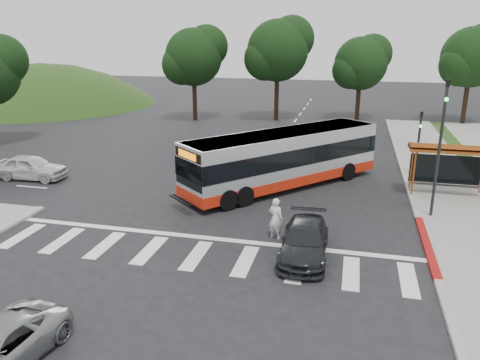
% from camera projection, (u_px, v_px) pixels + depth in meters
% --- Properties ---
extents(ground, '(140.00, 140.00, 0.00)m').
position_uv_depth(ground, '(229.00, 211.00, 23.18)').
color(ground, black).
rests_on(ground, ground).
extents(sidewalk_east, '(4.00, 40.00, 0.12)m').
position_uv_depth(sidewalk_east, '(440.00, 179.00, 28.08)').
color(sidewalk_east, gray).
rests_on(sidewalk_east, ground).
extents(curb_east, '(0.30, 40.00, 0.15)m').
position_uv_depth(curb_east, '(405.00, 176.00, 28.53)').
color(curb_east, '#9E9991').
rests_on(curb_east, ground).
extents(curb_east_red, '(0.32, 6.00, 0.15)m').
position_uv_depth(curb_east_red, '(427.00, 245.00, 19.26)').
color(curb_east_red, maroon).
rests_on(curb_east_red, ground).
extents(hillside_nw, '(44.00, 44.00, 10.00)m').
position_uv_depth(hillside_nw, '(44.00, 104.00, 58.23)').
color(hillside_nw, '#1C3C13').
rests_on(hillside_nw, ground).
extents(crosswalk_ladder, '(18.00, 2.60, 0.01)m').
position_uv_depth(crosswalk_ladder, '(196.00, 255.00, 18.54)').
color(crosswalk_ladder, silver).
rests_on(crosswalk_ladder, ground).
extents(bus_shelter, '(4.20, 1.60, 2.86)m').
position_uv_depth(bus_shelter, '(450.00, 153.00, 24.75)').
color(bus_shelter, '#A24D1B').
rests_on(bus_shelter, sidewalk_east).
extents(traffic_signal_ne_tall, '(0.18, 0.37, 6.50)m').
position_uv_depth(traffic_signal_ne_tall, '(441.00, 138.00, 21.22)').
color(traffic_signal_ne_tall, black).
rests_on(traffic_signal_ne_tall, ground).
extents(traffic_signal_ne_short, '(0.18, 0.37, 4.00)m').
position_uv_depth(traffic_signal_ne_short, '(419.00, 137.00, 28.13)').
color(traffic_signal_ne_short, black).
rests_on(traffic_signal_ne_short, ground).
extents(tree_ne_a, '(6.16, 5.74, 9.30)m').
position_uv_depth(tree_ne_a, '(472.00, 56.00, 43.62)').
color(tree_ne_a, black).
rests_on(tree_ne_a, parking_lot).
extents(tree_north_a, '(6.60, 6.15, 10.17)m').
position_uv_depth(tree_north_a, '(279.00, 49.00, 45.69)').
color(tree_north_a, black).
rests_on(tree_north_a, ground).
extents(tree_north_b, '(5.72, 5.33, 8.43)m').
position_uv_depth(tree_north_b, '(362.00, 63.00, 46.11)').
color(tree_north_b, black).
rests_on(tree_north_b, ground).
extents(tree_north_c, '(6.16, 5.74, 9.30)m').
position_uv_depth(tree_north_c, '(194.00, 56.00, 45.84)').
color(tree_north_c, black).
rests_on(tree_north_c, ground).
extents(transit_bus, '(10.07, 11.08, 3.18)m').
position_uv_depth(transit_bus, '(284.00, 160.00, 26.40)').
color(transit_bus, '#B7BABC').
rests_on(transit_bus, ground).
extents(pedestrian, '(0.77, 0.63, 1.82)m').
position_uv_depth(pedestrian, '(276.00, 218.00, 19.86)').
color(pedestrian, white).
rests_on(pedestrian, ground).
extents(dark_sedan, '(1.94, 4.49, 1.29)m').
position_uv_depth(dark_sedan, '(305.00, 241.00, 18.35)').
color(dark_sedan, '#212427').
rests_on(dark_sedan, ground).
extents(west_car_white, '(4.35, 1.89, 1.46)m').
position_uv_depth(west_car_white, '(31.00, 167.00, 28.10)').
color(west_car_white, silver).
rests_on(west_car_white, ground).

